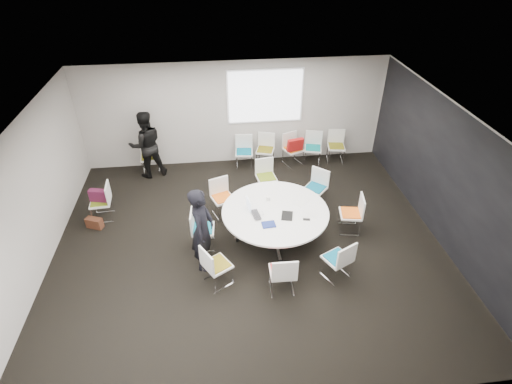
{
  "coord_description": "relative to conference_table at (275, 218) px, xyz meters",
  "views": [
    {
      "loc": [
        -0.59,
        -6.33,
        5.68
      ],
      "look_at": [
        0.2,
        0.4,
        1.0
      ],
      "focal_mm": 28.0,
      "sensor_mm": 36.0,
      "label": 1
    }
  ],
  "objects": [
    {
      "name": "room_shell",
      "position": [
        -0.47,
        -0.08,
        0.86
      ],
      "size": [
        8.08,
        7.08,
        2.88
      ],
      "color": "black",
      "rests_on": "ground"
    },
    {
      "name": "conference_table",
      "position": [
        0.0,
        0.0,
        0.0
      ],
      "size": [
        2.19,
        2.19,
        0.73
      ],
      "color": "silver",
      "rests_on": "ground"
    },
    {
      "name": "projection_screen",
      "position": [
        0.24,
        3.38,
        1.31
      ],
      "size": [
        1.9,
        0.03,
        1.35
      ],
      "primitive_type": "cube",
      "color": "white",
      "rests_on": "room_shell"
    },
    {
      "name": "chair_ring_a",
      "position": [
        1.66,
        0.06,
        -0.26
      ],
      "size": [
        0.52,
        0.53,
        0.88
      ],
      "rotation": [
        0.0,
        0.0,
        1.4
      ],
      "color": "silver",
      "rests_on": "ground"
    },
    {
      "name": "chair_ring_b",
      "position": [
        1.14,
        1.11,
        -0.26
      ],
      "size": [
        0.64,
        0.64,
        0.88
      ],
      "rotation": [
        0.0,
        0.0,
        2.4
      ],
      "color": "silver",
      "rests_on": "ground"
    },
    {
      "name": "chair_ring_c",
      "position": [
        0.05,
        1.71,
        -0.26
      ],
      "size": [
        0.52,
        0.51,
        0.88
      ],
      "rotation": [
        0.0,
        0.0,
        3.28
      ],
      "color": "silver",
      "rests_on": "ground"
    },
    {
      "name": "chair_ring_d",
      "position": [
        -1.05,
        0.97,
        -0.26
      ],
      "size": [
        0.59,
        0.58,
        0.88
      ],
      "rotation": [
        0.0,
        0.0,
        3.5
      ],
      "color": "silver",
      "rests_on": "ground"
    },
    {
      "name": "chair_ring_e",
      "position": [
        -1.5,
        -0.07,
        -0.26
      ],
      "size": [
        0.48,
        0.49,
        0.88
      ],
      "rotation": [
        0.0,
        0.0,
        4.65
      ],
      "color": "silver",
      "rests_on": "ground"
    },
    {
      "name": "chair_ring_f",
      "position": [
        -1.26,
        -1.13,
        -0.26
      ],
      "size": [
        0.62,
        0.63,
        0.88
      ],
      "rotation": [
        0.0,
        0.0,
        5.25
      ],
      "color": "silver",
      "rests_on": "ground"
    },
    {
      "name": "chair_ring_g",
      "position": [
        -0.09,
        -1.45,
        -0.26
      ],
      "size": [
        0.47,
        0.46,
        0.88
      ],
      "rotation": [
        0.0,
        0.0,
        6.26
      ],
      "color": "silver",
      "rests_on": "ground"
    },
    {
      "name": "chair_ring_h",
      "position": [
        0.99,
        -1.23,
        -0.26
      ],
      "size": [
        0.61,
        0.61,
        0.88
      ],
      "rotation": [
        0.0,
        0.0,
        6.75
      ],
      "color": "silver",
      "rests_on": "ground"
    },
    {
      "name": "chair_back_a",
      "position": [
        -0.37,
        3.04,
        -0.26
      ],
      "size": [
        0.5,
        0.49,
        0.88
      ],
      "rotation": [
        0.0,
        0.0,
        3.05
      ],
      "color": "silver",
      "rests_on": "ground"
    },
    {
      "name": "chair_back_b",
      "position": [
        0.22,
        3.08,
        -0.26
      ],
      "size": [
        0.57,
        0.56,
        0.88
      ],
      "rotation": [
        0.0,
        0.0,
        2.84
      ],
      "color": "silver",
      "rests_on": "ground"
    },
    {
      "name": "chair_back_c",
      "position": [
        0.98,
        3.04,
        -0.26
      ],
      "size": [
        0.6,
        0.59,
        0.88
      ],
      "rotation": [
        0.0,
        0.0,
        3.54
      ],
      "color": "silver",
      "rests_on": "ground"
    },
    {
      "name": "chair_back_d",
      "position": [
        1.54,
        3.04,
        -0.26
      ],
      "size": [
        0.56,
        0.55,
        0.88
      ],
      "rotation": [
        0.0,
        0.0,
        2.89
      ],
      "color": "silver",
      "rests_on": "ground"
    },
    {
      "name": "chair_back_e",
      "position": [
        2.2,
        3.06,
        -0.26
      ],
      "size": [
        0.53,
        0.52,
        0.88
      ],
      "rotation": [
        0.0,
        0.0,
        2.98
      ],
      "color": "silver",
      "rests_on": "ground"
    },
    {
      "name": "chair_spare_left",
      "position": [
        -3.75,
        1.14,
        -0.26
      ],
      "size": [
        0.48,
        0.49,
        0.88
      ],
      "rotation": [
        0.0,
        0.0,
        1.64
      ],
      "color": "silver",
      "rests_on": "ground"
    },
    {
      "name": "chair_person_back",
      "position": [
        -2.88,
        3.07,
        -0.26
      ],
      "size": [
        0.5,
        0.49,
        0.88
      ],
      "rotation": [
        0.0,
        0.0,
        3.24
      ],
      "color": "silver",
      "rests_on": "ground"
    },
    {
      "name": "person_main",
      "position": [
        -1.48,
        -0.61,
        0.34
      ],
      "size": [
        0.56,
        0.72,
        1.76
      ],
      "primitive_type": "imported",
      "rotation": [
        0.0,
        0.0,
        1.33
      ],
      "color": "black",
      "rests_on": "ground"
    },
    {
      "name": "person_back",
      "position": [
        -2.88,
        2.91,
        0.36
      ],
      "size": [
        1.03,
        0.91,
        1.79
      ],
      "primitive_type": "imported",
      "rotation": [
        0.0,
        0.0,
        3.45
      ],
      "color": "black",
      "rests_on": "ground"
    },
    {
      "name": "laptop",
      "position": [
        -0.36,
        -0.11,
        0.21
      ],
      "size": [
        0.28,
        0.38,
        0.03
      ],
      "primitive_type": "imported",
      "rotation": [
        0.0,
        0.0,
        1.74
      ],
      "color": "#333338",
      "rests_on": "conference_table"
    },
    {
      "name": "laptop_lid",
      "position": [
        -0.54,
        0.1,
        0.32
      ],
      "size": [
        0.07,
        0.3,
        0.22
      ],
      "primitive_type": "cube",
      "rotation": [
        0.0,
        0.0,
        1.77
      ],
      "color": "silver",
      "rests_on": "conference_table"
    },
    {
      "name": "notebook_black",
      "position": [
        0.21,
        -0.21,
        0.2
      ],
      "size": [
        0.29,
        0.34,
        0.02
      ],
      "primitive_type": "cube",
      "rotation": [
        0.0,
        0.0,
        -0.24
      ],
      "color": "black",
      "rests_on": "conference_table"
    },
    {
      "name": "tablet_folio",
      "position": [
        -0.2,
        -0.45,
        0.21
      ],
      "size": [
        0.27,
        0.22,
        0.03
      ],
      "primitive_type": "cube",
      "rotation": [
        0.0,
        0.0,
        0.07
      ],
      "color": "navy",
      "rests_on": "conference_table"
    },
    {
      "name": "papers_right",
      "position": [
        0.59,
        0.22,
        0.2
      ],
      "size": [
        0.36,
        0.36,
        0.0
      ],
      "primitive_type": "cube",
      "rotation": [
        0.0,
        0.0,
        0.78
      ],
      "color": "silver",
      "rests_on": "conference_table"
    },
    {
      "name": "papers_front",
      "position": [
        0.67,
        -0.22,
        0.2
      ],
      "size": [
        0.36,
        0.31,
        0.0
      ],
      "primitive_type": "cube",
      "rotation": [
        0.0,
        0.0,
        -0.39
      ],
      "color": "silver",
      "rests_on": "conference_table"
    },
    {
      "name": "cup",
      "position": [
        -0.1,
        0.38,
        0.24
      ],
      "size": [
        0.08,
        0.08,
        0.09
      ],
      "primitive_type": "cylinder",
      "color": "white",
      "rests_on": "conference_table"
    },
    {
      "name": "phone",
      "position": [
        0.57,
        -0.37,
        0.2
      ],
      "size": [
        0.15,
        0.1,
        0.01
      ],
      "primitive_type": "cube",
      "rotation": [
        0.0,
        0.0,
        -0.22
      ],
      "color": "black",
      "rests_on": "conference_table"
    },
    {
      "name": "maroon_bag",
      "position": [
        -3.76,
        1.14,
        0.08
      ],
      "size": [
        0.42,
        0.23,
        0.28
      ],
      "primitive_type": "cube",
      "rotation": [
        0.0,
        0.0,
        -0.23
      ],
      "color": "#511532",
      "rests_on": "chair_spare_left"
    },
    {
      "name": "brown_bag",
      "position": [
        -3.89,
        0.81,
        -0.42
      ],
      "size": [
        0.39,
        0.28,
        0.24
      ],
      "primitive_type": "cube",
      "rotation": [
        0.0,
        0.0,
        -0.38
      ],
      "color": "#492517",
      "rests_on": "ground"
    },
    {
      "name": "red_jacket",
      "position": [
        0.98,
        2.82,
        0.16
      ],
      "size": [
        0.47,
        0.26,
        0.36
      ],
      "primitive_type": "cube",
      "rotation": [
        0.17,
        0.0,
        0.24
      ],
      "color": "#A51414",
      "rests_on": "chair_back_c"
    }
  ]
}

